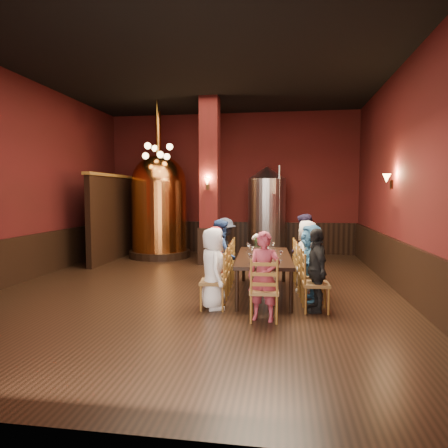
# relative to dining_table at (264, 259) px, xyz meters

# --- Properties ---
(room) EXTENTS (10.00, 10.02, 4.50)m
(room) POSITION_rel_dining_table_xyz_m (-1.33, 0.37, 1.56)
(room) COLOR black
(room) RESTS_ON ground
(wainscot_right) EXTENTS (0.08, 9.90, 1.00)m
(wainscot_right) POSITION_rel_dining_table_xyz_m (2.63, 0.37, -0.19)
(wainscot_right) COLOR black
(wainscot_right) RESTS_ON ground
(wainscot_back) EXTENTS (7.90, 0.08, 1.00)m
(wainscot_back) POSITION_rel_dining_table_xyz_m (-1.33, 5.33, -0.19)
(wainscot_back) COLOR black
(wainscot_back) RESTS_ON ground
(wainscot_left) EXTENTS (0.08, 9.90, 1.00)m
(wainscot_left) POSITION_rel_dining_table_xyz_m (-5.29, 0.37, -0.19)
(wainscot_left) COLOR black
(wainscot_left) RESTS_ON ground
(column) EXTENTS (0.58, 0.58, 4.50)m
(column) POSITION_rel_dining_table_xyz_m (-1.63, 3.17, 1.56)
(column) COLOR #480F10
(column) RESTS_ON ground
(partition) EXTENTS (0.22, 3.50, 2.40)m
(partition) POSITION_rel_dining_table_xyz_m (-4.53, 3.57, 0.51)
(partition) COLOR black
(partition) RESTS_ON ground
(pendant_cluster) EXTENTS (0.90, 0.90, 1.70)m
(pendant_cluster) POSITION_rel_dining_table_xyz_m (-3.13, 3.27, 2.41)
(pendant_cluster) COLOR #A57226
(pendant_cluster) RESTS_ON room
(sconce_wall) EXTENTS (0.20, 0.20, 0.36)m
(sconce_wall) POSITION_rel_dining_table_xyz_m (2.57, 1.17, 1.51)
(sconce_wall) COLOR black
(sconce_wall) RESTS_ON room
(sconce_column) EXTENTS (0.20, 0.20, 0.36)m
(sconce_column) POSITION_rel_dining_table_xyz_m (-1.63, 2.87, 1.51)
(sconce_column) COLOR black
(sconce_column) RESTS_ON column
(dining_table) EXTENTS (1.12, 2.45, 0.75)m
(dining_table) POSITION_rel_dining_table_xyz_m (0.00, 0.00, 0.00)
(dining_table) COLOR black
(dining_table) RESTS_ON ground
(chair_0) EXTENTS (0.48, 0.48, 0.92)m
(chair_0) POSITION_rel_dining_table_xyz_m (-0.80, -1.04, -0.23)
(chair_0) COLOR #9B6827
(chair_0) RESTS_ON ground
(person_0) EXTENTS (0.62, 0.77, 1.37)m
(person_0) POSITION_rel_dining_table_xyz_m (-0.80, -1.04, -0.00)
(person_0) COLOR white
(person_0) RESTS_ON ground
(chair_1) EXTENTS (0.48, 0.48, 0.92)m
(chair_1) POSITION_rel_dining_table_xyz_m (-0.83, -0.37, -0.23)
(chair_1) COLOR #9B6827
(chair_1) RESTS_ON ground
(person_1) EXTENTS (0.38, 0.52, 1.33)m
(person_1) POSITION_rel_dining_table_xyz_m (-0.83, -0.37, -0.02)
(person_1) COLOR maroon
(person_1) RESTS_ON ground
(chair_2) EXTENTS (0.48, 0.48, 0.92)m
(chair_2) POSITION_rel_dining_table_xyz_m (-0.87, 0.28, -0.23)
(chair_2) COLOR #9B6827
(chair_2) RESTS_ON ground
(person_2) EXTENTS (0.51, 0.76, 1.42)m
(person_2) POSITION_rel_dining_table_xyz_m (-0.87, 0.28, 0.02)
(person_2) COLOR navy
(person_2) RESTS_ON ground
(chair_3) EXTENTS (0.48, 0.48, 0.92)m
(chair_3) POSITION_rel_dining_table_xyz_m (-0.90, 0.95, -0.23)
(chair_3) COLOR #9B6827
(chair_3) RESTS_ON ground
(person_3) EXTENTS (0.77, 1.02, 1.41)m
(person_3) POSITION_rel_dining_table_xyz_m (-0.90, 0.95, 0.01)
(person_3) COLOR #1D212B
(person_3) RESTS_ON ground
(chair_4) EXTENTS (0.48, 0.48, 0.92)m
(chair_4) POSITION_rel_dining_table_xyz_m (0.90, -0.95, -0.23)
(chair_4) COLOR #9B6827
(chair_4) RESTS_ON ground
(person_4) EXTENTS (0.48, 0.85, 1.37)m
(person_4) POSITION_rel_dining_table_xyz_m (0.90, -0.95, -0.00)
(person_4) COLOR black
(person_4) RESTS_ON ground
(chair_5) EXTENTS (0.48, 0.48, 0.92)m
(chair_5) POSITION_rel_dining_table_xyz_m (0.87, -0.28, -0.23)
(chair_5) COLOR #9B6827
(chair_5) RESTS_ON ground
(person_5) EXTENTS (0.53, 1.32, 1.38)m
(person_5) POSITION_rel_dining_table_xyz_m (0.87, -0.28, 0.00)
(person_5) COLOR teal
(person_5) RESTS_ON ground
(chair_6) EXTENTS (0.48, 0.48, 0.92)m
(chair_6) POSITION_rel_dining_table_xyz_m (0.83, 0.37, -0.23)
(chair_6) COLOR #9B6827
(chair_6) RESTS_ON ground
(person_6) EXTENTS (0.65, 0.80, 1.41)m
(person_6) POSITION_rel_dining_table_xyz_m (0.83, 0.37, 0.02)
(person_6) COLOR #B7ACA1
(person_6) RESTS_ON ground
(chair_7) EXTENTS (0.48, 0.48, 0.92)m
(chair_7) POSITION_rel_dining_table_xyz_m (0.80, 1.04, -0.23)
(chair_7) COLOR #9B6827
(chair_7) RESTS_ON ground
(person_7) EXTENTS (0.53, 0.80, 1.50)m
(person_7) POSITION_rel_dining_table_xyz_m (0.80, 1.04, 0.06)
(person_7) COLOR black
(person_7) RESTS_ON ground
(chair_8) EXTENTS (0.48, 0.48, 0.92)m
(chair_8) POSITION_rel_dining_table_xyz_m (0.08, -1.55, -0.23)
(chair_8) COLOR #9B6827
(chair_8) RESTS_ON ground
(person_8) EXTENTS (0.55, 0.41, 1.37)m
(person_8) POSITION_rel_dining_table_xyz_m (0.08, -1.55, -0.00)
(person_8) COLOR #9E3445
(person_8) RESTS_ON ground
(copper_kettle) EXTENTS (1.91, 1.91, 4.36)m
(copper_kettle) POSITION_rel_dining_table_xyz_m (-3.37, 4.09, 0.90)
(copper_kettle) COLOR black
(copper_kettle) RESTS_ON ground
(steel_vessel) EXTENTS (1.17, 1.17, 2.75)m
(steel_vessel) POSITION_rel_dining_table_xyz_m (-0.15, 4.61, 0.68)
(steel_vessel) COLOR #B2B2B7
(steel_vessel) RESTS_ON ground
(rose_vase) EXTENTS (0.21, 0.21, 0.35)m
(rose_vase) POSITION_rel_dining_table_xyz_m (-0.18, 0.69, 0.29)
(rose_vase) COLOR white
(rose_vase) RESTS_ON dining_table
(wine_glass_0) EXTENTS (0.07, 0.07, 0.17)m
(wine_glass_0) POSITION_rel_dining_table_xyz_m (-0.30, 0.31, 0.15)
(wine_glass_0) COLOR white
(wine_glass_0) RESTS_ON dining_table
(wine_glass_1) EXTENTS (0.07, 0.07, 0.17)m
(wine_glass_1) POSITION_rel_dining_table_xyz_m (0.33, -0.47, 0.15)
(wine_glass_1) COLOR white
(wine_glass_1) RESTS_ON dining_table
(wine_glass_2) EXTENTS (0.07, 0.07, 0.17)m
(wine_glass_2) POSITION_rel_dining_table_xyz_m (-0.03, -0.86, 0.15)
(wine_glass_2) COLOR white
(wine_glass_2) RESTS_ON dining_table
(wine_glass_3) EXTENTS (0.07, 0.07, 0.17)m
(wine_glass_3) POSITION_rel_dining_table_xyz_m (0.07, 0.25, 0.15)
(wine_glass_3) COLOR white
(wine_glass_3) RESTS_ON dining_table
(wine_glass_4) EXTENTS (0.07, 0.07, 0.17)m
(wine_glass_4) POSITION_rel_dining_table_xyz_m (-0.04, -0.68, 0.15)
(wine_glass_4) COLOR white
(wine_glass_4) RESTS_ON dining_table
(wine_glass_5) EXTENTS (0.07, 0.07, 0.17)m
(wine_glass_5) POSITION_rel_dining_table_xyz_m (-0.35, 0.58, 0.15)
(wine_glass_5) COLOR white
(wine_glass_5) RESTS_ON dining_table
(wine_glass_6) EXTENTS (0.07, 0.07, 0.17)m
(wine_glass_6) POSITION_rel_dining_table_xyz_m (-0.22, 0.02, 0.15)
(wine_glass_6) COLOR white
(wine_glass_6) RESTS_ON dining_table
(wine_glass_7) EXTENTS (0.07, 0.07, 0.17)m
(wine_glass_7) POSITION_rel_dining_table_xyz_m (0.15, 0.81, 0.15)
(wine_glass_7) COLOR white
(wine_glass_7) RESTS_ON dining_table
(wine_glass_8) EXTENTS (0.07, 0.07, 0.17)m
(wine_glass_8) POSITION_rel_dining_table_xyz_m (-0.19, -0.89, 0.15)
(wine_glass_8) COLOR white
(wine_glass_8) RESTS_ON dining_table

